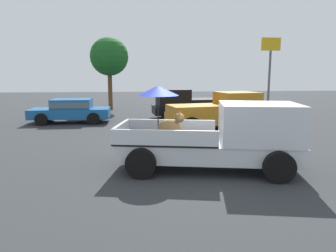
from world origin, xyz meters
TOP-DOWN VIEW (x-y plane):
  - ground_plane at (0.00, 0.00)m, footprint 80.00×80.00m
  - pickup_truck_main at (0.42, -0.08)m, footprint 5.32×3.03m
  - pickup_truck_red at (1.19, 10.24)m, footprint 4.92×2.45m
  - pickup_truck_far at (2.12, 6.63)m, footprint 5.05×2.85m
  - parked_sedan_near at (-5.65, 9.18)m, footprint 4.32×2.02m
  - motel_sign at (7.67, 13.48)m, footprint 1.40×0.16m
  - tree_by_lot at (-3.97, 15.34)m, footprint 2.83×2.83m

SIDE VIEW (x-z plane):
  - ground_plane at x=0.00m, z-range 0.00..0.00m
  - parked_sedan_near at x=-5.65m, z-range 0.08..1.41m
  - pickup_truck_red at x=1.19m, z-range -0.03..1.77m
  - pickup_truck_far at x=2.12m, z-range -0.03..1.77m
  - pickup_truck_main at x=0.42m, z-range -0.22..2.16m
  - motel_sign at x=7.67m, z-range 1.07..6.34m
  - tree_by_lot at x=-3.97m, z-range 1.25..6.66m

